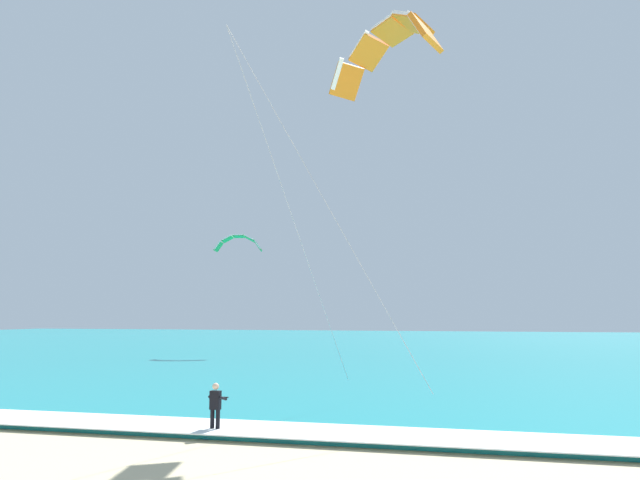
% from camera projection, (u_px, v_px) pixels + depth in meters
% --- Properties ---
extents(sea, '(200.00, 120.00, 0.20)m').
position_uv_depth(sea, '(397.00, 345.00, 77.47)').
color(sea, teal).
rests_on(sea, ground).
extents(surf_foam, '(200.00, 2.74, 0.04)m').
position_uv_depth(surf_foam, '(184.00, 425.00, 20.63)').
color(surf_foam, white).
rests_on(surf_foam, sea).
extents(surfboard, '(0.54, 1.43, 0.09)m').
position_uv_depth(surfboard, '(215.00, 435.00, 19.91)').
color(surfboard, '#239EC6').
rests_on(surfboard, ground).
extents(kitesurfer, '(0.55, 0.54, 1.69)m').
position_uv_depth(kitesurfer, '(216.00, 406.00, 20.03)').
color(kitesurfer, black).
rests_on(kitesurfer, ground).
extents(kite_primary, '(7.53, 6.96, 14.69)m').
position_uv_depth(kite_primary, '(386.00, 45.00, 25.11)').
color(kite_primary, orange).
extents(kite_distant, '(4.65, 1.51, 1.65)m').
position_uv_depth(kite_distant, '(239.00, 241.00, 58.53)').
color(kite_distant, green).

